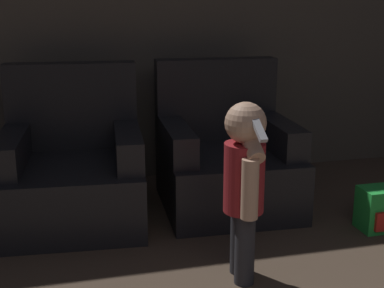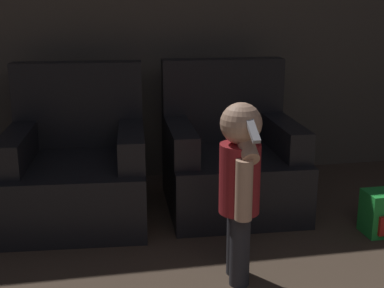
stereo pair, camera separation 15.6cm
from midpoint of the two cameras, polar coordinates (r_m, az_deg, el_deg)
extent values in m
cube|color=#51493F|center=(4.20, -1.62, 13.92)|extent=(8.40, 0.05, 2.60)
cube|color=black|center=(3.54, -10.87, -4.85)|extent=(0.94, 0.97, 0.40)
cube|color=black|center=(3.77, -10.84, 4.15)|extent=(0.88, 0.23, 0.59)
cube|color=black|center=(3.50, -16.95, -0.36)|extent=(0.22, 0.75, 0.20)
cube|color=black|center=(3.44, -5.20, -0.02)|extent=(0.22, 0.75, 0.20)
cube|color=black|center=(3.68, 5.50, -3.84)|extent=(0.91, 0.94, 0.40)
cube|color=black|center=(3.90, 4.40, 4.77)|extent=(0.88, 0.20, 0.59)
cube|color=black|center=(3.53, -0.01, 0.45)|extent=(0.19, 0.74, 0.20)
cube|color=black|center=(3.70, 10.99, 0.86)|extent=(0.19, 0.74, 0.20)
cylinder|color=#28282D|center=(2.84, 6.35, -10.23)|extent=(0.10, 0.10, 0.37)
cylinder|color=#28282D|center=(2.74, 6.77, -11.23)|extent=(0.10, 0.10, 0.37)
cylinder|color=maroon|center=(2.65, 6.79, -3.69)|extent=(0.20, 0.20, 0.35)
sphere|color=tan|center=(2.57, 6.99, 2.17)|extent=(0.20, 0.20, 0.20)
cylinder|color=tan|center=(2.54, 7.32, -4.93)|extent=(0.08, 0.08, 0.30)
cylinder|color=tan|center=(2.59, 7.28, 0.67)|extent=(0.08, 0.30, 0.22)
cube|color=#99999E|center=(2.46, 8.27, 1.59)|extent=(0.04, 0.16, 0.10)
cube|color=green|center=(3.52, 20.95, -6.86)|extent=(0.24, 0.19, 0.27)
camera|label=1|loc=(0.08, -88.53, 0.41)|focal=50.00mm
camera|label=2|loc=(0.08, 91.47, -0.41)|focal=50.00mm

